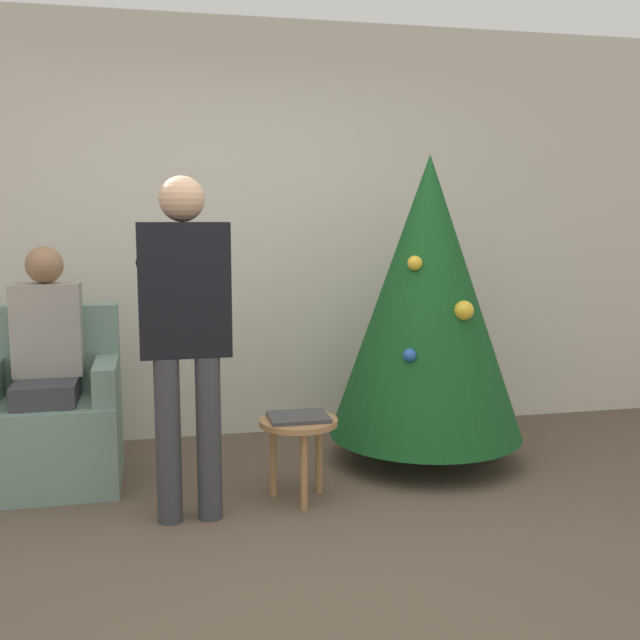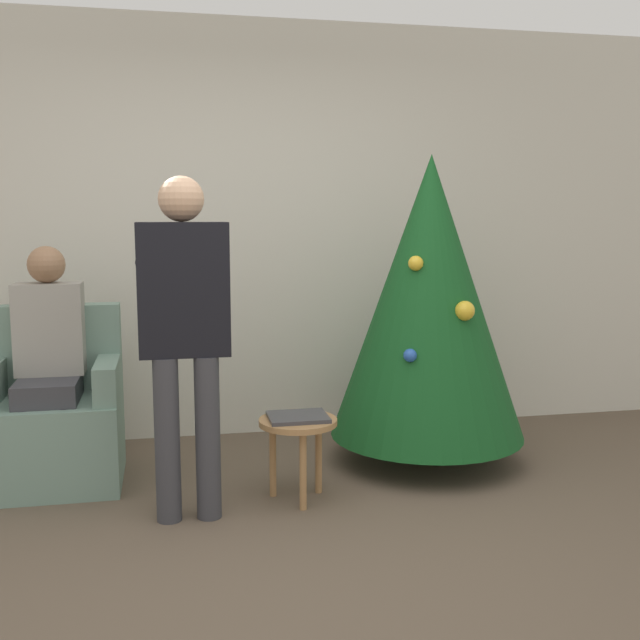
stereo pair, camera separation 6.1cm
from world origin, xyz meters
name	(u,v)px [view 2 (the right image)]	position (x,y,z in m)	size (l,w,h in m)	color
ground_plane	(282,594)	(0.00, 0.00, 0.00)	(14.00, 14.00, 0.00)	brown
wall_back	(229,232)	(0.00, 2.23, 1.35)	(8.00, 0.06, 2.70)	beige
christmas_tree	(429,298)	(1.09, 1.40, 0.98)	(1.14, 1.14, 1.80)	brown
armchair	(53,420)	(-1.04, 1.48, 0.35)	(0.73, 0.63, 0.96)	gray
person_seated	(49,354)	(-1.04, 1.46, 0.72)	(0.36, 0.46, 1.30)	#38383D
person_standing	(184,316)	(-0.33, 0.87, 0.98)	(0.44, 0.57, 1.64)	#38383D
side_stool	(298,431)	(0.23, 0.95, 0.36)	(0.40, 0.40, 0.43)	#A37547
laptop	(298,417)	(0.23, 0.95, 0.44)	(0.30, 0.25, 0.02)	#38383D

